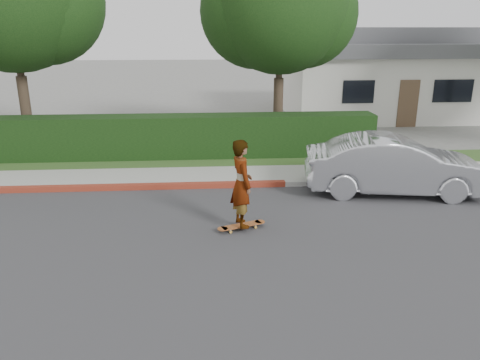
# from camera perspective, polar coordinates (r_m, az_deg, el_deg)

# --- Properties ---
(ground) EXTENTS (120.00, 120.00, 0.00)m
(ground) POSITION_cam_1_polar(r_m,az_deg,el_deg) (9.42, 3.43, -8.93)
(ground) COLOR slate
(ground) RESTS_ON ground
(road) EXTENTS (60.00, 8.00, 0.01)m
(road) POSITION_cam_1_polar(r_m,az_deg,el_deg) (9.42, 3.43, -8.90)
(road) COLOR #2D2D30
(road) RESTS_ON ground
(curb_far) EXTENTS (60.00, 0.20, 0.15)m
(curb_far) POSITION_cam_1_polar(r_m,az_deg,el_deg) (13.16, 1.18, -0.54)
(curb_far) COLOR #9E9E99
(curb_far) RESTS_ON ground
(curb_red_section) EXTENTS (12.00, 0.21, 0.15)m
(curb_red_section) POSITION_cam_1_polar(r_m,az_deg,el_deg) (13.67, -20.19, -0.96)
(curb_red_section) COLOR maroon
(curb_red_section) RESTS_ON ground
(sidewalk_far) EXTENTS (60.00, 1.60, 0.12)m
(sidewalk_far) POSITION_cam_1_polar(r_m,az_deg,el_deg) (14.02, 0.85, 0.57)
(sidewalk_far) COLOR gray
(sidewalk_far) RESTS_ON ground
(planting_strip) EXTENTS (60.00, 1.60, 0.10)m
(planting_strip) POSITION_cam_1_polar(r_m,az_deg,el_deg) (15.55, 0.36, 2.30)
(planting_strip) COLOR #2D4C1E
(planting_strip) RESTS_ON ground
(hedge) EXTENTS (15.00, 1.00, 1.50)m
(hedge) POSITION_cam_1_polar(r_m,az_deg,el_deg) (16.03, -10.60, 5.05)
(hedge) COLOR black
(hedge) RESTS_ON ground
(tree_center) EXTENTS (5.66, 4.84, 7.44)m
(tree_center) POSITION_cam_1_polar(r_m,az_deg,el_deg) (17.72, 4.82, 20.04)
(tree_center) COLOR #33261C
(tree_center) RESTS_ON ground
(house) EXTENTS (10.60, 8.60, 4.30)m
(house) POSITION_cam_1_polar(r_m,az_deg,el_deg) (26.07, 16.96, 12.51)
(house) COLOR beige
(house) RESTS_ON ground
(skateboard) EXTENTS (1.14, 0.62, 0.11)m
(skateboard) POSITION_cam_1_polar(r_m,az_deg,el_deg) (10.41, 0.19, -5.57)
(skateboard) COLOR gold
(skateboard) RESTS_ON ground
(skateboarder) EXTENTS (0.63, 0.80, 1.94)m
(skateboarder) POSITION_cam_1_polar(r_m,az_deg,el_deg) (10.05, 0.20, -0.43)
(skateboarder) COLOR white
(skateboarder) RESTS_ON skateboard
(car_silver) EXTENTS (4.89, 2.34, 1.55)m
(car_silver) POSITION_cam_1_polar(r_m,az_deg,el_deg) (13.16, 18.31, 1.70)
(car_silver) COLOR silver
(car_silver) RESTS_ON ground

